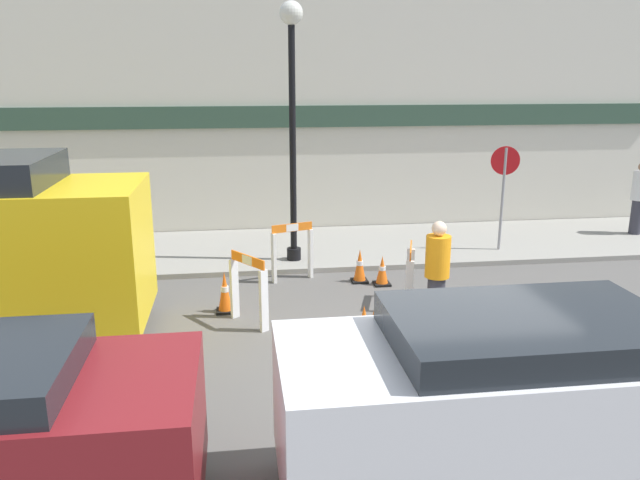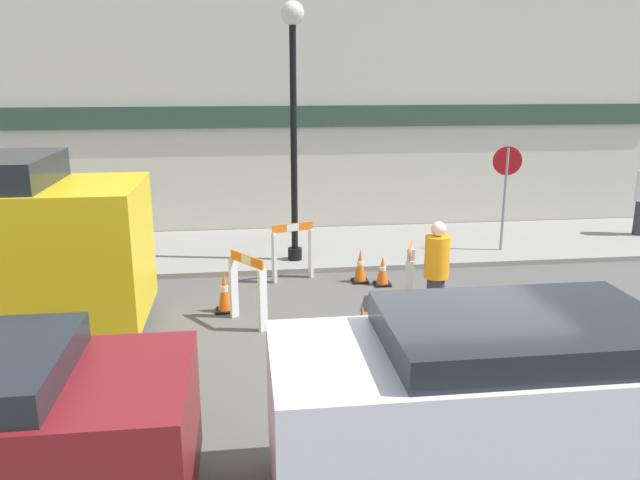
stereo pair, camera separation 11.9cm
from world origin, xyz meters
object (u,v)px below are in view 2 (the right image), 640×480
at_px(stop_sign, 506,181).
at_px(person_worker, 436,271).
at_px(parked_car_1, 516,398).
at_px(streetlamp_post, 293,99).

distance_m(stop_sign, person_worker, 4.49).
bearing_deg(stop_sign, parked_car_1, 80.53).
distance_m(stop_sign, parked_car_1, 8.27).
bearing_deg(parked_car_1, stop_sign, 67.76).
bearing_deg(person_worker, stop_sign, -91.91).
bearing_deg(person_worker, parked_car_1, 116.26).
bearing_deg(streetlamp_post, person_worker, -61.32).
relative_size(streetlamp_post, stop_sign, 2.24).
bearing_deg(stop_sign, streetlamp_post, 14.88).
bearing_deg(parked_car_1, streetlamp_post, 100.19).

